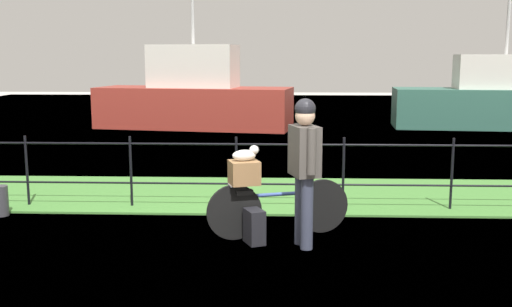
{
  "coord_description": "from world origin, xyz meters",
  "views": [
    {
      "loc": [
        0.6,
        -5.99,
        2.12
      ],
      "look_at": [
        0.3,
        1.43,
        0.9
      ],
      "focal_mm": 41.0,
      "sensor_mm": 36.0,
      "label": 1
    }
  ],
  "objects_px": {
    "mooring_bollard": "(1,201)",
    "moored_boat_mid": "(503,101)",
    "cyclist_person": "(304,159)",
    "moored_boat_near": "(194,98)",
    "backpack_on_paving": "(254,226)",
    "wooden_crate": "(244,172)",
    "terrier_dog": "(246,154)",
    "bicycle_main": "(277,208)"
  },
  "relations": [
    {
      "from": "mooring_bollard",
      "to": "moored_boat_mid",
      "type": "bearing_deg",
      "value": 44.58
    },
    {
      "from": "cyclist_person",
      "to": "backpack_on_paving",
      "type": "relative_size",
      "value": 4.21
    },
    {
      "from": "moored_boat_near",
      "to": "moored_boat_mid",
      "type": "height_order",
      "value": "moored_boat_near"
    },
    {
      "from": "wooden_crate",
      "to": "cyclist_person",
      "type": "xyz_separation_m",
      "value": [
        0.69,
        -0.25,
        0.2
      ]
    },
    {
      "from": "wooden_crate",
      "to": "terrier_dog",
      "type": "relative_size",
      "value": 1.03
    },
    {
      "from": "wooden_crate",
      "to": "moored_boat_mid",
      "type": "distance_m",
      "value": 13.31
    },
    {
      "from": "wooden_crate",
      "to": "moored_boat_near",
      "type": "xyz_separation_m",
      "value": [
        -2.18,
        10.97,
        0.12
      ]
    },
    {
      "from": "moored_boat_near",
      "to": "cyclist_person",
      "type": "bearing_deg",
      "value": -75.67
    },
    {
      "from": "bicycle_main",
      "to": "wooden_crate",
      "type": "xyz_separation_m",
      "value": [
        -0.39,
        -0.12,
        0.45
      ]
    },
    {
      "from": "backpack_on_paving",
      "to": "mooring_bollard",
      "type": "relative_size",
      "value": 0.97
    },
    {
      "from": "mooring_bollard",
      "to": "terrier_dog",
      "type": "bearing_deg",
      "value": -14.54
    },
    {
      "from": "wooden_crate",
      "to": "moored_boat_near",
      "type": "relative_size",
      "value": 0.05
    },
    {
      "from": "backpack_on_paving",
      "to": "bicycle_main",
      "type": "bearing_deg",
      "value": -66.73
    },
    {
      "from": "wooden_crate",
      "to": "moored_boat_near",
      "type": "distance_m",
      "value": 11.18
    },
    {
      "from": "wooden_crate",
      "to": "mooring_bollard",
      "type": "distance_m",
      "value": 3.52
    },
    {
      "from": "cyclist_person",
      "to": "backpack_on_paving",
      "type": "bearing_deg",
      "value": 171.54
    },
    {
      "from": "bicycle_main",
      "to": "cyclist_person",
      "type": "xyz_separation_m",
      "value": [
        0.3,
        -0.38,
        0.65
      ]
    },
    {
      "from": "mooring_bollard",
      "to": "moored_boat_near",
      "type": "distance_m",
      "value": 10.18
    },
    {
      "from": "wooden_crate",
      "to": "mooring_bollard",
      "type": "height_order",
      "value": "wooden_crate"
    },
    {
      "from": "mooring_bollard",
      "to": "wooden_crate",
      "type": "bearing_deg",
      "value": -14.76
    },
    {
      "from": "mooring_bollard",
      "to": "moored_boat_mid",
      "type": "relative_size",
      "value": 0.06
    },
    {
      "from": "bicycle_main",
      "to": "moored_boat_near",
      "type": "bearing_deg",
      "value": 103.33
    },
    {
      "from": "mooring_bollard",
      "to": "cyclist_person",
      "type": "bearing_deg",
      "value": -15.73
    },
    {
      "from": "backpack_on_paving",
      "to": "cyclist_person",
      "type": "bearing_deg",
      "value": -123.13
    },
    {
      "from": "moored_boat_near",
      "to": "terrier_dog",
      "type": "bearing_deg",
      "value": -78.64
    },
    {
      "from": "bicycle_main",
      "to": "moored_boat_near",
      "type": "xyz_separation_m",
      "value": [
        -2.57,
        10.84,
        0.57
      ]
    },
    {
      "from": "cyclist_person",
      "to": "moored_boat_mid",
      "type": "height_order",
      "value": "moored_boat_mid"
    },
    {
      "from": "wooden_crate",
      "to": "bicycle_main",
      "type": "bearing_deg",
      "value": 17.51
    },
    {
      "from": "terrier_dog",
      "to": "moored_boat_near",
      "type": "distance_m",
      "value": 11.18
    },
    {
      "from": "cyclist_person",
      "to": "bicycle_main",
      "type": "bearing_deg",
      "value": 128.2
    },
    {
      "from": "cyclist_person",
      "to": "moored_boat_mid",
      "type": "bearing_deg",
      "value": 60.67
    },
    {
      "from": "bicycle_main",
      "to": "moored_boat_mid",
      "type": "relative_size",
      "value": 0.26
    },
    {
      "from": "mooring_bollard",
      "to": "bicycle_main",
      "type": "bearing_deg",
      "value": -11.48
    },
    {
      "from": "moored_boat_mid",
      "to": "terrier_dog",
      "type": "bearing_deg",
      "value": -122.38
    },
    {
      "from": "moored_boat_mid",
      "to": "bicycle_main",
      "type": "bearing_deg",
      "value": -121.29
    },
    {
      "from": "cyclist_person",
      "to": "moored_boat_mid",
      "type": "relative_size",
      "value": 0.26
    },
    {
      "from": "moored_boat_near",
      "to": "backpack_on_paving",
      "type": "bearing_deg",
      "value": -78.31
    },
    {
      "from": "moored_boat_mid",
      "to": "backpack_on_paving",
      "type": "bearing_deg",
      "value": -121.6
    },
    {
      "from": "moored_boat_near",
      "to": "moored_boat_mid",
      "type": "xyz_separation_m",
      "value": [
        9.32,
        0.26,
        -0.09
      ]
    },
    {
      "from": "bicycle_main",
      "to": "wooden_crate",
      "type": "height_order",
      "value": "wooden_crate"
    },
    {
      "from": "bicycle_main",
      "to": "terrier_dog",
      "type": "height_order",
      "value": "terrier_dog"
    },
    {
      "from": "moored_boat_near",
      "to": "mooring_bollard",
      "type": "bearing_deg",
      "value": -96.68
    }
  ]
}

